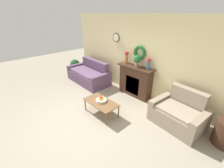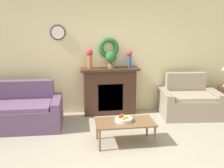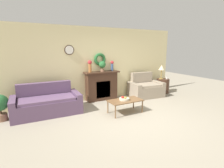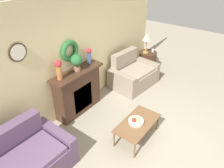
{
  "view_description": "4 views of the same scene",
  "coord_description": "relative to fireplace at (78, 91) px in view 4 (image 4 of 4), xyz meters",
  "views": [
    {
      "loc": [
        2.86,
        -1.68,
        2.71
      ],
      "look_at": [
        -0.27,
        1.3,
        0.64
      ],
      "focal_mm": 24.0,
      "sensor_mm": 36.0,
      "label": 1
    },
    {
      "loc": [
        -0.88,
        -3.63,
        2.11
      ],
      "look_at": [
        -0.08,
        1.49,
        0.88
      ],
      "focal_mm": 42.0,
      "sensor_mm": 36.0,
      "label": 2
    },
    {
      "loc": [
        -2.76,
        -3.67,
        1.97
      ],
      "look_at": [
        -0.1,
        1.23,
        0.8
      ],
      "focal_mm": 28.0,
      "sensor_mm": 36.0,
      "label": 3
    },
    {
      "loc": [
        -2.95,
        -0.95,
        3.37
      ],
      "look_at": [
        0.25,
        1.41,
        0.9
      ],
      "focal_mm": 35.0,
      "sensor_mm": 36.0,
      "label": 4
    }
  ],
  "objects": [
    {
      "name": "ground_plane",
      "position": [
        0.03,
        -2.19,
        -0.55
      ],
      "size": [
        16.0,
        16.0,
        0.0
      ],
      "primitive_type": "plane",
      "color": "#9E937F"
    },
    {
      "name": "wall_back",
      "position": [
        0.03,
        0.21,
        0.8
      ],
      "size": [
        6.8,
        0.17,
        2.7
      ],
      "color": "beige",
      "rests_on": "ground_plane"
    },
    {
      "name": "fireplace",
      "position": [
        0.0,
        0.0,
        0.0
      ],
      "size": [
        1.33,
        0.41,
        1.09
      ],
      "color": "#42281C",
      "rests_on": "ground_plane"
    },
    {
      "name": "loveseat_right",
      "position": [
        1.79,
        -0.4,
        -0.23
      ],
      "size": [
        1.36,
        1.04,
        0.95
      ],
      "rotation": [
        0.0,
        0.0,
        -0.1
      ],
      "color": "gray",
      "rests_on": "ground_plane"
    },
    {
      "name": "coffee_table",
      "position": [
        0.04,
        -1.59,
        -0.18
      ],
      "size": [
        1.03,
        0.55,
        0.41
      ],
      "color": "brown",
      "rests_on": "ground_plane"
    },
    {
      "name": "fruit_bowl",
      "position": [
        0.02,
        -1.56,
        -0.11
      ],
      "size": [
        0.31,
        0.31,
        0.12
      ],
      "color": "beige",
      "rests_on": "coffee_table"
    },
    {
      "name": "side_table_by_loveseat",
      "position": [
        2.84,
        -0.29,
        -0.25
      ],
      "size": [
        0.55,
        0.55,
        0.61
      ],
      "color": "#42281C",
      "rests_on": "ground_plane"
    },
    {
      "name": "table_lamp",
      "position": [
        2.78,
        -0.24,
        0.53
      ],
      "size": [
        0.27,
        0.27,
        0.61
      ],
      "color": "#B28E42",
      "rests_on": "side_table_by_loveseat"
    },
    {
      "name": "mug",
      "position": [
        2.97,
        -0.39,
        0.1
      ],
      "size": [
        0.08,
        0.08,
        0.08
      ],
      "color": "silver",
      "rests_on": "side_table_by_loveseat"
    },
    {
      "name": "vase_on_mantel_left",
      "position": [
        -0.45,
        0.01,
        0.79
      ],
      "size": [
        0.15,
        0.15,
        0.43
      ],
      "color": "#AD6B38",
      "rests_on": "fireplace"
    },
    {
      "name": "vase_on_mantel_right",
      "position": [
        0.46,
        0.01,
        0.76
      ],
      "size": [
        0.13,
        0.13,
        0.38
      ],
      "color": "#3D5684",
      "rests_on": "fireplace"
    },
    {
      "name": "potted_plant_on_mantel",
      "position": [
        0.03,
        -0.01,
        0.78
      ],
      "size": [
        0.25,
        0.25,
        0.38
      ],
      "color": "#8E664C",
      "rests_on": "fireplace"
    }
  ]
}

